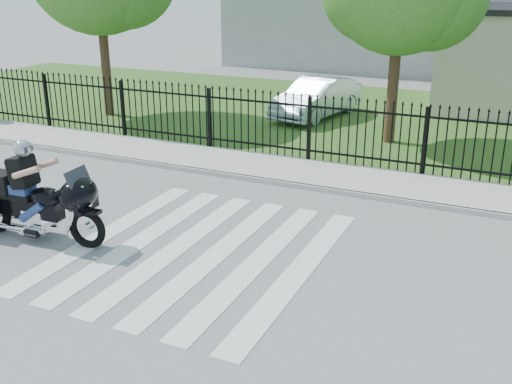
% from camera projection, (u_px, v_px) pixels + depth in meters
% --- Properties ---
extents(ground, '(120.00, 120.00, 0.00)m').
position_uv_depth(ground, '(197.00, 251.00, 11.02)').
color(ground, slate).
rests_on(ground, ground).
extents(crosswalk, '(5.00, 5.50, 0.01)m').
position_uv_depth(crosswalk, '(197.00, 251.00, 11.02)').
color(crosswalk, silver).
rests_on(crosswalk, ground).
extents(sidewalk, '(40.00, 2.00, 0.12)m').
position_uv_depth(sidewalk, '(295.00, 171.00, 15.27)').
color(sidewalk, '#ADAAA3').
rests_on(sidewalk, ground).
extents(curb, '(40.00, 0.12, 0.12)m').
position_uv_depth(curb, '(280.00, 183.00, 14.42)').
color(curb, '#ADAAA3').
rests_on(curb, ground).
extents(grass_strip, '(40.00, 12.00, 0.02)m').
position_uv_depth(grass_strip, '(366.00, 117.00, 21.27)').
color(grass_strip, '#2B561D').
rests_on(grass_strip, ground).
extents(iron_fence, '(26.00, 0.04, 1.80)m').
position_uv_depth(iron_fence, '(309.00, 130.00, 15.84)').
color(iron_fence, black).
rests_on(iron_fence, ground).
extents(motorcycle_rider, '(3.01, 1.02, 1.99)m').
position_uv_depth(motorcycle_rider, '(32.00, 198.00, 11.31)').
color(motorcycle_rider, black).
rests_on(motorcycle_rider, ground).
extents(parked_car, '(2.26, 4.35, 1.36)m').
position_uv_depth(parked_car, '(317.00, 98.00, 21.00)').
color(parked_car, '#A9BFD5').
rests_on(parked_car, grass_strip).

